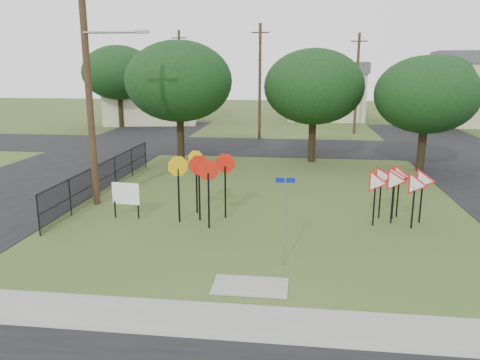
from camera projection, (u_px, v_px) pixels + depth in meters
The scene contains 23 objects.
ground at pixel (258, 252), 14.75m from camera, with size 140.00×140.00×0.00m, color #344B1C.
sidewalk at pixel (242, 322), 10.70m from camera, with size 30.00×1.60×0.02m, color gray.
planting_strip at pixel (235, 353), 9.54m from camera, with size 30.00×0.80×0.02m, color #344B1C.
street_left at pixel (58, 173), 25.85m from camera, with size 8.00×50.00×0.02m, color black.
street_far at pixel (282, 147), 34.04m from camera, with size 60.00×8.00×0.02m, color black.
curb_pad at pixel (250, 286), 12.44m from camera, with size 2.00×1.20×0.02m, color gray.
street_name_sign at pixel (285, 215), 13.42m from camera, with size 0.55×0.05×2.66m.
stop_sign_cluster at pixel (201, 172), 17.43m from camera, with size 2.38×2.02×2.54m.
yield_sign_cluster at pixel (397, 182), 17.29m from camera, with size 2.61×1.94×2.11m.
info_board at pixel (126, 195), 17.88m from camera, with size 1.12×0.16×1.40m.
utility_pole_main at pixel (89, 79), 18.74m from camera, with size 3.55×0.33×10.00m.
far_pole_a at pixel (260, 81), 37.06m from camera, with size 1.40×0.24×9.00m.
far_pole_b at pixel (357, 83), 40.01m from camera, with size 1.40×0.24×8.50m.
far_pole_c at pixel (180, 79), 43.81m from camera, with size 1.40×0.24×9.00m.
fence_run at pixel (106, 177), 21.51m from camera, with size 0.05×11.55×1.50m.
house_left at pixel (152, 87), 48.38m from camera, with size 10.58×8.88×7.20m.
house_mid at pixel (325, 90), 52.10m from camera, with size 8.40×8.40×6.20m.
house_right at pixel (470, 88), 46.43m from camera, with size 8.30×8.30×7.20m.
tree_near_left at pixel (179, 81), 27.84m from camera, with size 6.40×6.40×7.27m.
tree_near_mid at pixel (314, 87), 27.91m from camera, with size 6.00×6.00×6.80m.
tree_near_right at pixel (427, 95), 25.33m from camera, with size 5.60×5.60×6.33m.
tree_far_left at pixel (118, 73), 44.40m from camera, with size 6.80×6.80×7.73m.
tree_far_right at pixel (441, 80), 42.85m from camera, with size 6.00×6.00×6.80m.
Camera 1 is at (1.15, -13.76, 5.69)m, focal length 35.00 mm.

